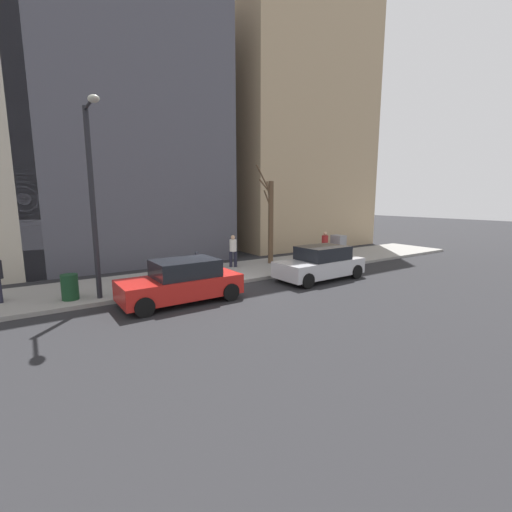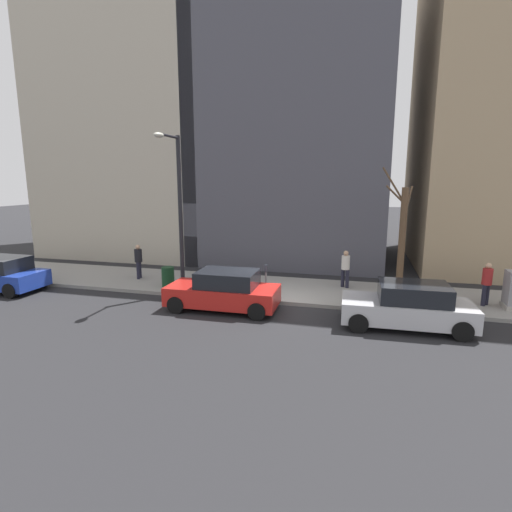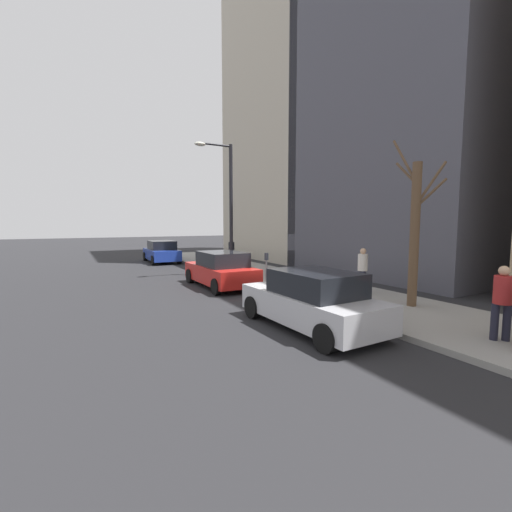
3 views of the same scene
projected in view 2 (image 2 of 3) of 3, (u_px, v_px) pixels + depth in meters
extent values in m
plane|color=#232326|center=(275.00, 305.00, 15.86)|extent=(120.00, 120.00, 0.00)
cube|color=gray|center=(284.00, 289.00, 17.75)|extent=(4.00, 36.00, 0.15)
cube|color=#B7B7BC|center=(406.00, 311.00, 13.35)|extent=(1.92, 4.25, 0.70)
cube|color=black|center=(414.00, 293.00, 13.18)|extent=(1.66, 2.24, 0.60)
cylinder|color=black|center=(358.00, 323.00, 12.93)|extent=(0.24, 0.65, 0.64)
cylinder|color=black|center=(358.00, 307.00, 14.55)|extent=(0.24, 0.65, 0.64)
cylinder|color=black|center=(462.00, 331.00, 12.23)|extent=(0.24, 0.65, 0.64)
cylinder|color=black|center=(449.00, 313.00, 13.86)|extent=(0.24, 0.65, 0.64)
cube|color=red|center=(223.00, 295.00, 15.19)|extent=(1.85, 4.22, 0.70)
cube|color=black|center=(228.00, 279.00, 15.02)|extent=(1.62, 2.22, 0.60)
cylinder|color=black|center=(176.00, 305.00, 14.80)|extent=(0.23, 0.64, 0.64)
cylinder|color=black|center=(194.00, 292.00, 16.42)|extent=(0.23, 0.64, 0.64)
cylinder|color=black|center=(257.00, 311.00, 14.06)|extent=(0.23, 0.64, 0.64)
cylinder|color=black|center=(267.00, 298.00, 15.68)|extent=(0.23, 0.64, 0.64)
cube|color=black|center=(0.00, 264.00, 17.64)|extent=(1.64, 2.23, 0.60)
cylinder|color=black|center=(10.00, 291.00, 16.64)|extent=(0.23, 0.64, 0.64)
cylinder|color=black|center=(42.00, 281.00, 18.25)|extent=(0.23, 0.64, 0.64)
cylinder|color=slate|center=(266.00, 284.00, 16.29)|extent=(0.07, 0.07, 1.05)
cube|color=#2D333D|center=(266.00, 268.00, 16.16)|extent=(0.14, 0.10, 0.30)
cube|color=#A8A399|center=(512.00, 306.00, 14.87)|extent=(0.83, 0.61, 0.18)
cylinder|color=black|center=(181.00, 215.00, 16.79)|extent=(0.18, 0.18, 6.50)
cylinder|color=black|center=(169.00, 136.00, 15.43)|extent=(1.60, 0.10, 0.10)
ellipsoid|color=beige|center=(159.00, 135.00, 14.68)|extent=(0.56, 0.32, 0.20)
cylinder|color=brown|center=(402.00, 241.00, 16.68)|extent=(0.28, 0.28, 4.43)
cylinder|color=brown|center=(395.00, 195.00, 16.40)|extent=(0.09, 0.81, 0.79)
cylinder|color=brown|center=(394.00, 185.00, 16.37)|extent=(0.11, 0.99, 1.50)
cylinder|color=brown|center=(408.00, 203.00, 16.74)|extent=(0.92, 0.43, 1.39)
cylinder|color=brown|center=(406.00, 209.00, 16.88)|extent=(1.07, 0.37, 0.97)
cylinder|color=#14381E|center=(168.00, 277.00, 17.88)|extent=(0.56, 0.56, 0.90)
cylinder|color=#1E1E2D|center=(484.00, 295.00, 15.16)|extent=(0.16, 0.16, 0.82)
cylinder|color=#1E1E2D|center=(487.00, 294.00, 15.30)|extent=(0.16, 0.16, 0.82)
cylinder|color=#A52323|center=(487.00, 277.00, 15.09)|extent=(0.36, 0.36, 0.62)
sphere|color=tan|center=(489.00, 266.00, 15.01)|extent=(0.22, 0.22, 0.22)
cylinder|color=#1E1E2D|center=(347.00, 279.00, 17.69)|extent=(0.16, 0.16, 0.82)
cylinder|color=#1E1E2D|center=(343.00, 278.00, 17.86)|extent=(0.16, 0.16, 0.82)
cylinder|color=silver|center=(346.00, 262.00, 17.63)|extent=(0.36, 0.36, 0.62)
sphere|color=tan|center=(346.00, 253.00, 17.55)|extent=(0.22, 0.22, 0.22)
cylinder|color=#1E1E2D|center=(138.00, 271.00, 19.23)|extent=(0.16, 0.16, 0.82)
cylinder|color=#1E1E2D|center=(140.00, 270.00, 19.47)|extent=(0.16, 0.16, 0.82)
cylinder|color=black|center=(138.00, 256.00, 19.22)|extent=(0.36, 0.36, 0.62)
sphere|color=tan|center=(138.00, 247.00, 19.14)|extent=(0.22, 0.22, 0.22)
cube|color=#4C4C56|center=(297.00, 123.00, 24.90)|extent=(10.85, 10.85, 16.69)
cube|color=#BCB29E|center=(147.00, 42.00, 26.51)|extent=(11.13, 11.13, 27.78)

